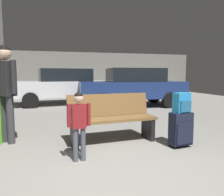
{
  "coord_description": "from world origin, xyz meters",
  "views": [
    {
      "loc": [
        -0.74,
        -2.31,
        1.24
      ],
      "look_at": [
        0.17,
        1.3,
        0.85
      ],
      "focal_mm": 35.1,
      "sensor_mm": 36.0,
      "label": 1
    }
  ],
  "objects_px": {
    "child": "(79,119)",
    "parked_car_far": "(63,85)",
    "suitcase": "(181,129)",
    "adult": "(5,83)",
    "parked_car_near": "(132,86)",
    "backpack_bright": "(182,103)",
    "bench": "(112,118)"
  },
  "relations": [
    {
      "from": "backpack_bright",
      "to": "parked_car_near",
      "type": "bearing_deg",
      "value": 80.05
    },
    {
      "from": "backpack_bright",
      "to": "adult",
      "type": "relative_size",
      "value": 0.19
    },
    {
      "from": "adult",
      "to": "parked_car_far",
      "type": "xyz_separation_m",
      "value": [
        1.14,
        5.38,
        -0.29
      ]
    },
    {
      "from": "child",
      "to": "parked_car_far",
      "type": "bearing_deg",
      "value": 90.34
    },
    {
      "from": "parked_car_near",
      "to": "bench",
      "type": "bearing_deg",
      "value": -113.85
    },
    {
      "from": "adult",
      "to": "parked_car_near",
      "type": "bearing_deg",
      "value": 46.33
    },
    {
      "from": "bench",
      "to": "backpack_bright",
      "type": "distance_m",
      "value": 1.27
    },
    {
      "from": "child",
      "to": "parked_car_far",
      "type": "xyz_separation_m",
      "value": [
        -0.04,
        6.57,
        0.19
      ]
    },
    {
      "from": "backpack_bright",
      "to": "suitcase",
      "type": "bearing_deg",
      "value": 154.11
    },
    {
      "from": "child",
      "to": "parked_car_near",
      "type": "bearing_deg",
      "value": 63.09
    },
    {
      "from": "child",
      "to": "parked_car_far",
      "type": "height_order",
      "value": "parked_car_far"
    },
    {
      "from": "adult",
      "to": "suitcase",
      "type": "bearing_deg",
      "value": -18.94
    },
    {
      "from": "parked_car_far",
      "to": "bench",
      "type": "bearing_deg",
      "value": -82.84
    },
    {
      "from": "parked_car_far",
      "to": "adult",
      "type": "bearing_deg",
      "value": -102.0
    },
    {
      "from": "suitcase",
      "to": "child",
      "type": "height_order",
      "value": "child"
    },
    {
      "from": "backpack_bright",
      "to": "parked_car_near",
      "type": "xyz_separation_m",
      "value": [
        0.88,
        5.02,
        0.03
      ]
    },
    {
      "from": "backpack_bright",
      "to": "child",
      "type": "height_order",
      "value": "child"
    },
    {
      "from": "suitcase",
      "to": "adult",
      "type": "bearing_deg",
      "value": 161.06
    },
    {
      "from": "backpack_bright",
      "to": "parked_car_far",
      "type": "distance_m",
      "value": 6.64
    },
    {
      "from": "bench",
      "to": "parked_car_far",
      "type": "bearing_deg",
      "value": 97.16
    },
    {
      "from": "bench",
      "to": "parked_car_far",
      "type": "xyz_separation_m",
      "value": [
        -0.73,
        5.79,
        0.36
      ]
    },
    {
      "from": "child",
      "to": "adult",
      "type": "xyz_separation_m",
      "value": [
        -1.18,
        1.2,
        0.48
      ]
    },
    {
      "from": "suitcase",
      "to": "child",
      "type": "relative_size",
      "value": 0.6
    },
    {
      "from": "parked_car_far",
      "to": "suitcase",
      "type": "bearing_deg",
      "value": -74.27
    },
    {
      "from": "backpack_bright",
      "to": "bench",
      "type": "bearing_deg",
      "value": 150.82
    },
    {
      "from": "adult",
      "to": "backpack_bright",
      "type": "bearing_deg",
      "value": -18.95
    },
    {
      "from": "adult",
      "to": "parked_car_near",
      "type": "xyz_separation_m",
      "value": [
        3.82,
        4.01,
        -0.29
      ]
    },
    {
      "from": "child",
      "to": "bench",
      "type": "bearing_deg",
      "value": 48.77
    },
    {
      "from": "bench",
      "to": "child",
      "type": "xyz_separation_m",
      "value": [
        -0.69,
        -0.78,
        0.17
      ]
    },
    {
      "from": "child",
      "to": "suitcase",
      "type": "bearing_deg",
      "value": 6.02
    },
    {
      "from": "parked_car_near",
      "to": "parked_car_far",
      "type": "height_order",
      "value": "same"
    },
    {
      "from": "child",
      "to": "adult",
      "type": "height_order",
      "value": "adult"
    }
  ]
}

